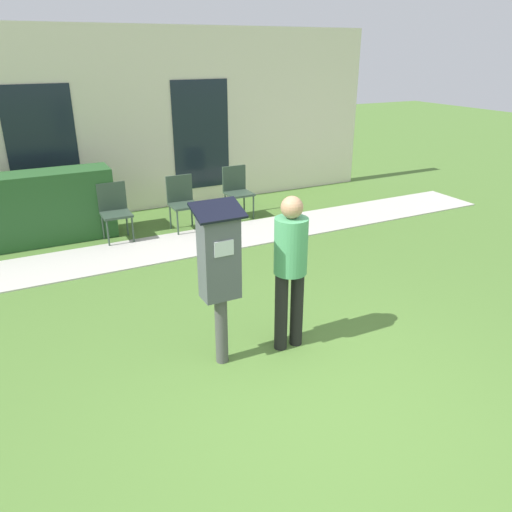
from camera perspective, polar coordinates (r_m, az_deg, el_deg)
ground_plane at (r=4.43m, az=7.44°, el=-16.99°), size 40.00×40.00×0.00m
sidewalk at (r=7.73m, az=-9.98°, el=1.01°), size 12.00×1.10×0.02m
building_facade at (r=9.41m, az=-14.86°, el=14.48°), size 10.00×0.26×3.20m
parking_meter at (r=4.49m, az=-4.20°, el=-1.05°), size 0.44×0.31×1.59m
person_standing at (r=4.77m, az=3.95°, el=-0.71°), size 0.32×0.32×1.58m
outdoor_chair_left at (r=8.11m, az=-15.89°, el=5.37°), size 0.44×0.44×0.90m
outdoor_chair_middle at (r=8.35m, az=-8.45°, el=6.51°), size 0.44×0.44×0.90m
outdoor_chair_right at (r=8.95m, az=-2.21°, el=7.82°), size 0.44×0.44×0.90m
hedge_row at (r=8.37m, az=-25.10°, el=4.77°), size 2.66×0.60×1.10m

